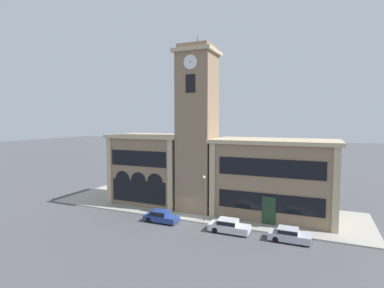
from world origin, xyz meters
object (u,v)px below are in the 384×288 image
parked_car_mid (229,226)px  street_lamp (204,191)px  parked_car_near (161,216)px  parked_car_far (289,235)px

parked_car_mid → street_lamp: bearing=152.1°
parked_car_near → parked_car_mid: parked_car_mid is taller
parked_car_mid → parked_car_far: (6.15, 0.00, -0.03)m
street_lamp → parked_car_near: bearing=-158.1°
parked_car_near → parked_car_mid: 8.25m
parked_car_far → parked_car_mid: bearing=179.9°
parked_car_near → parked_car_mid: (8.25, 0.00, 0.01)m
parked_car_far → street_lamp: size_ratio=0.75×
parked_car_near → street_lamp: (4.69, 1.88, 3.01)m
parked_car_near → street_lamp: size_ratio=0.75×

